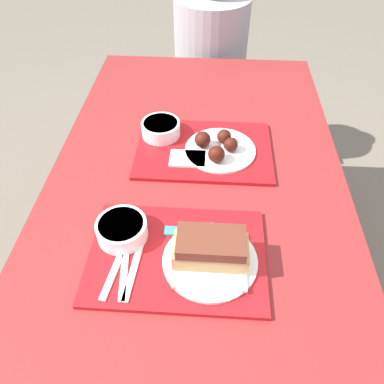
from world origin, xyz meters
TOP-DOWN VIEW (x-y plane):
  - ground_plane at (0.00, 0.00)m, footprint 12.00×12.00m
  - picnic_table at (0.00, 0.00)m, footprint 0.90×1.76m
  - picnic_bench_far at (0.00, 1.10)m, footprint 0.85×0.28m
  - tray_near at (-0.03, -0.20)m, footprint 0.43×0.31m
  - tray_far at (0.02, 0.22)m, footprint 0.43×0.31m
  - bowl_coleslaw_near at (-0.17, -0.15)m, footprint 0.13×0.13m
  - brisket_sandwich_plate at (0.05, -0.21)m, footprint 0.23×0.23m
  - plastic_fork_near at (-0.15, -0.25)m, footprint 0.04×0.17m
  - plastic_knife_near at (-0.13, -0.25)m, footprint 0.03×0.17m
  - plastic_spoon_near at (-0.17, -0.25)m, footprint 0.04×0.17m
  - condiment_packet at (-0.05, -0.13)m, footprint 0.04×0.03m
  - bowl_coleslaw_far at (-0.13, 0.28)m, footprint 0.13×0.13m
  - wings_plate_far at (0.06, 0.21)m, footprint 0.23×0.23m
  - napkin_far at (-0.03, 0.16)m, footprint 0.11×0.08m
  - person_seated_across at (0.02, 1.10)m, footprint 0.36×0.36m

SIDE VIEW (x-z plane):
  - ground_plane at x=0.00m, z-range 0.00..0.00m
  - picnic_bench_far at x=0.00m, z-range 0.15..0.60m
  - picnic_table at x=0.00m, z-range 0.28..1.01m
  - person_seated_across at x=0.02m, z-range 0.39..1.04m
  - tray_near at x=-0.03m, z-range 0.73..0.74m
  - tray_far at x=0.02m, z-range 0.73..0.74m
  - plastic_fork_near at x=-0.15m, z-range 0.74..0.75m
  - plastic_knife_near at x=-0.13m, z-range 0.74..0.75m
  - plastic_spoon_near at x=-0.17m, z-range 0.74..0.75m
  - condiment_packet at x=-0.05m, z-range 0.74..0.75m
  - napkin_far at x=-0.03m, z-range 0.74..0.75m
  - wings_plate_far at x=0.06m, z-range 0.73..0.79m
  - bowl_coleslaw_near at x=-0.17m, z-range 0.75..0.79m
  - bowl_coleslaw_far at x=-0.13m, z-range 0.75..0.79m
  - brisket_sandwich_plate at x=0.05m, z-range 0.73..0.82m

